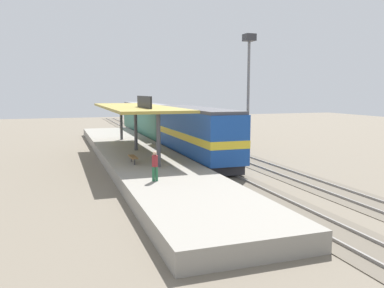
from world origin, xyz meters
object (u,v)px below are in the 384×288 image
Objects in this scene: platform_bench at (133,157)px; person_waiting at (155,165)px; locomotive at (195,134)px; passenger_carriage_single at (148,120)px; freight_car at (200,126)px; light_mast at (249,67)px.

platform_bench is 5.97m from person_waiting.
person_waiting is at bearing -120.89° from locomotive.
locomotive reaches higher than platform_bench.
passenger_carriage_single reaches higher than platform_bench.
passenger_carriage_single is at bearing 124.87° from freight_car.
passenger_carriage_single is 15.78m from light_mast.
freight_car is at bearing 68.02° from locomotive.
freight_car is 23.60m from person_waiting.
freight_car is (4.60, -6.60, -0.34)m from passenger_carriage_single.
person_waiting is at bearing -131.40° from light_mast.
locomotive is 11.37m from light_mast.
person_waiting is at bearing -116.26° from freight_car.
locomotive is at bearing -90.00° from passenger_carriage_single.
locomotive is at bearing -111.98° from freight_car.
passenger_carriage_single is at bearing 74.62° from platform_bench.
person_waiting is (-5.84, -27.76, -0.46)m from passenger_carriage_single.
light_mast is at bearing -60.63° from freight_car.
freight_car is at bearing 55.13° from platform_bench.
passenger_carriage_single is 11.70× the size of person_waiting.
locomotive reaches higher than passenger_carriage_single.
person_waiting is at bearing -88.47° from platform_bench.
platform_bench is at bearing -145.38° from light_mast.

